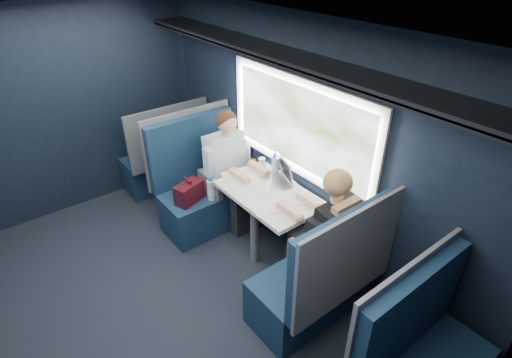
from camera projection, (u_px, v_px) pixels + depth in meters
ground at (177, 302)px, 3.58m from camera, size 2.80×4.20×0.01m
room_shell at (158, 155)px, 2.82m from camera, size 3.00×4.40×2.40m
table at (267, 200)px, 3.77m from camera, size 0.62×1.00×0.74m
seat_bay_near at (203, 189)px, 4.38m from camera, size 1.04×0.62×1.26m
seat_bay_far at (318, 282)px, 3.21m from camera, size 1.04×0.62×1.26m
seat_row_front at (165, 158)px, 5.02m from camera, size 1.04×0.51×1.16m
man at (231, 165)px, 4.25m from camera, size 0.53×0.56×1.32m
woman at (328, 229)px, 3.29m from camera, size 0.53×0.56×1.32m
papers at (265, 186)px, 3.84m from camera, size 0.73×0.94×0.01m
laptop at (280, 176)px, 3.88m from camera, size 0.34×0.39×0.24m
bottle_small at (275, 165)px, 3.98m from camera, size 0.07×0.07×0.23m
cup at (262, 162)px, 4.15m from camera, size 0.07×0.07×0.09m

